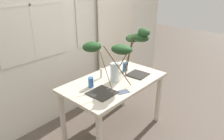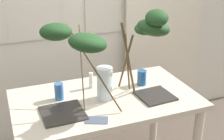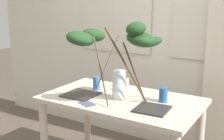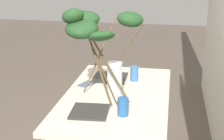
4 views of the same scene
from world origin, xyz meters
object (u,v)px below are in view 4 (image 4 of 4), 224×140
(drinking_glass_blue_right, at_px, (123,107))
(plate_square_right, at_px, (90,112))
(plate_square_left, at_px, (110,77))
(vase_with_branches, at_px, (101,33))
(drinking_glass_blue_left, at_px, (134,74))
(dining_table, at_px, (117,109))
(pillar_candle, at_px, (142,86))

(drinking_glass_blue_right, relative_size, plate_square_right, 0.49)
(drinking_glass_blue_right, height_order, plate_square_right, drinking_glass_blue_right)
(plate_square_left, distance_m, plate_square_right, 0.68)
(vase_with_branches, height_order, drinking_glass_blue_left, vase_with_branches)
(dining_table, distance_m, vase_with_branches, 0.59)
(drinking_glass_blue_right, distance_m, plate_square_right, 0.22)
(dining_table, relative_size, plate_square_right, 5.47)
(plate_square_right, bearing_deg, pillar_candle, 141.53)
(vase_with_branches, relative_size, drinking_glass_blue_right, 7.23)
(dining_table, relative_size, plate_square_left, 4.79)
(drinking_glass_blue_left, xyz_separation_m, plate_square_left, (-0.02, -0.21, -0.06))
(drinking_glass_blue_left, bearing_deg, dining_table, -16.25)
(drinking_glass_blue_left, relative_size, drinking_glass_blue_right, 1.04)
(drinking_glass_blue_left, bearing_deg, plate_square_right, -18.18)
(drinking_glass_blue_left, bearing_deg, plate_square_left, -96.84)
(plate_square_left, bearing_deg, drinking_glass_blue_right, 17.25)
(pillar_candle, bearing_deg, drinking_glass_blue_left, -160.89)
(drinking_glass_blue_right, relative_size, plate_square_left, 0.43)
(vase_with_branches, height_order, plate_square_left, vase_with_branches)
(vase_with_branches, height_order, drinking_glass_blue_right, vase_with_branches)
(vase_with_branches, xyz_separation_m, drinking_glass_blue_left, (-0.30, 0.21, -0.39))
(dining_table, distance_m, drinking_glass_blue_right, 0.40)
(dining_table, height_order, plate_square_left, plate_square_left)
(plate_square_left, xyz_separation_m, pillar_candle, (0.29, 0.30, 0.06))
(drinking_glass_blue_left, xyz_separation_m, pillar_candle, (0.27, 0.09, 0.00))
(dining_table, relative_size, pillar_candle, 9.62)
(vase_with_branches, xyz_separation_m, plate_square_right, (0.36, -0.00, -0.45))
(vase_with_branches, bearing_deg, dining_table, 82.41)
(plate_square_left, bearing_deg, pillar_candle, 45.67)
(plate_square_right, height_order, pillar_candle, pillar_candle)
(drinking_glass_blue_right, bearing_deg, plate_square_left, -162.75)
(dining_table, height_order, vase_with_branches, vase_with_branches)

